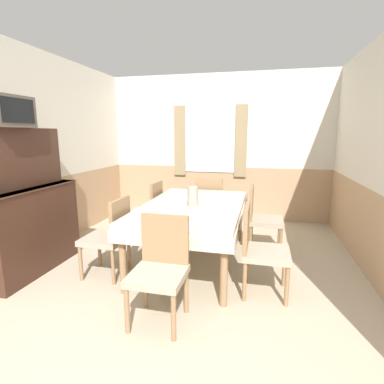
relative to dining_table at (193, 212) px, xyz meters
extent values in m
cube|color=silver|center=(-0.02, 2.10, 1.15)|extent=(4.36, 0.05, 1.65)
cube|color=tan|center=(-0.02, 2.10, -0.15)|extent=(4.36, 0.05, 0.95)
cube|color=white|center=(-0.17, 2.06, 0.80)|extent=(1.00, 0.01, 1.13)
cube|color=#998460|center=(-0.73, 2.04, 0.80)|extent=(0.21, 0.03, 1.27)
cube|color=#998460|center=(0.39, 2.04, 0.80)|extent=(0.21, 0.03, 1.27)
cube|color=silver|center=(-2.02, 0.06, 1.15)|extent=(0.05, 4.41, 1.65)
cube|color=tan|center=(-2.02, 0.06, -0.15)|extent=(0.05, 4.41, 0.95)
cube|color=tan|center=(1.98, 0.06, -0.15)|extent=(0.05, 4.41, 0.95)
cube|color=beige|center=(0.00, 0.00, 0.07)|extent=(1.15, 1.92, 0.06)
cube|color=beige|center=(0.00, 0.00, -0.02)|extent=(1.18, 1.95, 0.12)
cylinder|color=#93704C|center=(-0.49, -0.88, -0.29)|extent=(0.07, 0.07, 0.66)
cylinder|color=#93704C|center=(0.49, -0.88, -0.29)|extent=(0.07, 0.07, 0.66)
cylinder|color=#93704C|center=(-0.49, 0.88, -0.29)|extent=(0.07, 0.07, 0.66)
cylinder|color=#93704C|center=(0.49, 0.88, -0.29)|extent=(0.07, 0.07, 0.66)
cylinder|color=#93704C|center=(1.05, 0.75, -0.43)|extent=(0.04, 0.04, 0.39)
cylinder|color=#93704C|center=(1.05, 0.37, -0.43)|extent=(0.04, 0.04, 0.39)
cylinder|color=#93704C|center=(0.67, 0.75, -0.43)|extent=(0.04, 0.04, 0.39)
cylinder|color=#93704C|center=(0.67, 0.37, -0.43)|extent=(0.04, 0.04, 0.39)
cube|color=tan|center=(0.86, 0.56, -0.21)|extent=(0.44, 0.44, 0.06)
cube|color=#93704C|center=(0.66, 0.56, 0.04)|extent=(0.04, 0.42, 0.43)
cylinder|color=#93704C|center=(-1.05, 0.37, -0.43)|extent=(0.04, 0.04, 0.39)
cylinder|color=#93704C|center=(-1.05, 0.75, -0.43)|extent=(0.04, 0.04, 0.39)
cylinder|color=#93704C|center=(-0.67, 0.37, -0.43)|extent=(0.04, 0.04, 0.39)
cylinder|color=#93704C|center=(-0.67, 0.75, -0.43)|extent=(0.04, 0.04, 0.39)
cube|color=tan|center=(-0.86, 0.56, -0.21)|extent=(0.44, 0.44, 0.06)
cube|color=#93704C|center=(-0.66, 0.56, 0.04)|extent=(0.04, 0.42, 0.43)
cylinder|color=#93704C|center=(0.19, -1.44, -0.43)|extent=(0.04, 0.04, 0.39)
cylinder|color=#93704C|center=(-0.19, -1.44, -0.43)|extent=(0.04, 0.04, 0.39)
cylinder|color=#93704C|center=(0.19, -1.06, -0.43)|extent=(0.04, 0.04, 0.39)
cylinder|color=#93704C|center=(-0.19, -1.06, -0.43)|extent=(0.04, 0.04, 0.39)
cube|color=tan|center=(0.00, -1.25, -0.21)|extent=(0.44, 0.44, 0.06)
cube|color=#93704C|center=(0.00, -1.05, 0.04)|extent=(0.42, 0.04, 0.43)
cylinder|color=#93704C|center=(1.05, -0.37, -0.43)|extent=(0.04, 0.04, 0.39)
cylinder|color=#93704C|center=(1.05, -0.75, -0.43)|extent=(0.04, 0.04, 0.39)
cylinder|color=#93704C|center=(0.67, -0.37, -0.43)|extent=(0.04, 0.04, 0.39)
cylinder|color=#93704C|center=(0.67, -0.75, -0.43)|extent=(0.04, 0.04, 0.39)
cube|color=tan|center=(0.86, -0.56, -0.21)|extent=(0.44, 0.44, 0.06)
cube|color=#93704C|center=(0.66, -0.56, 0.04)|extent=(0.04, 0.42, 0.43)
cylinder|color=#93704C|center=(-0.19, 1.44, -0.43)|extent=(0.04, 0.04, 0.39)
cylinder|color=#93704C|center=(0.19, 1.44, -0.43)|extent=(0.04, 0.04, 0.39)
cylinder|color=#93704C|center=(-0.19, 1.06, -0.43)|extent=(0.04, 0.04, 0.39)
cylinder|color=#93704C|center=(0.19, 1.06, -0.43)|extent=(0.04, 0.04, 0.39)
cube|color=tan|center=(0.00, 1.25, -0.21)|extent=(0.44, 0.44, 0.06)
cube|color=#93704C|center=(0.00, 1.05, 0.04)|extent=(0.42, 0.04, 0.43)
cylinder|color=#93704C|center=(-1.05, -0.75, -0.43)|extent=(0.04, 0.04, 0.39)
cylinder|color=#93704C|center=(-1.05, -0.37, -0.43)|extent=(0.04, 0.04, 0.39)
cylinder|color=#93704C|center=(-0.67, -0.75, -0.43)|extent=(0.04, 0.04, 0.39)
cylinder|color=#93704C|center=(-0.67, -0.37, -0.43)|extent=(0.04, 0.04, 0.39)
cube|color=tan|center=(-0.86, -0.56, -0.21)|extent=(0.44, 0.44, 0.06)
cube|color=#93704C|center=(-0.66, -0.56, 0.04)|extent=(0.04, 0.42, 0.43)
cube|color=#3D2319|center=(-1.76, -0.65, -0.14)|extent=(0.44, 1.21, 0.97)
cube|color=#4C2C1F|center=(-1.76, -0.65, 0.34)|extent=(0.46, 1.23, 0.02)
cube|color=#3D2319|center=(-1.81, -0.65, 0.67)|extent=(0.24, 1.09, 0.64)
cube|color=#51473D|center=(-1.74, -0.80, 1.15)|extent=(0.28, 0.50, 0.32)
cube|color=black|center=(-1.60, -0.80, 1.16)|extent=(0.01, 0.41, 0.24)
cylinder|color=#A39989|center=(0.02, -0.09, 0.22)|extent=(0.12, 0.12, 0.23)
camera|label=1|loc=(0.80, -3.38, 0.93)|focal=28.00mm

